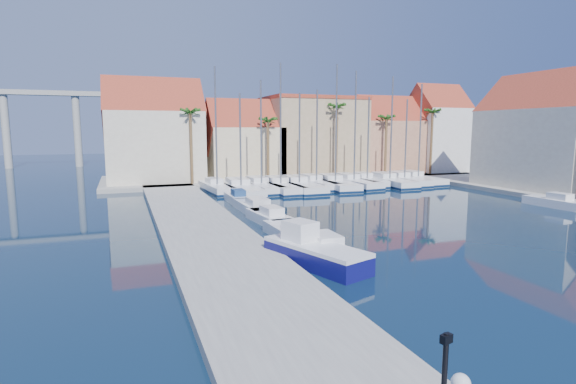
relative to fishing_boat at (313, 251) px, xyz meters
The scene contains 33 objects.
ground 8.54m from the fishing_boat, 56.95° to the right, with size 260.00×260.00×0.00m, color black.
quay_west 7.74m from the fishing_boat, 124.39° to the left, with size 6.00×77.00×0.50m, color gray.
shore_north 43.42m from the fishing_boat, 70.29° to the left, with size 54.00×16.00×0.50m, color gray.
fishing_boat is the anchor object (origin of this frame).
motorboat_west_0 1.97m from the fishing_boat, 54.14° to the left, with size 2.07×6.43×1.40m.
motorboat_west_1 5.23m from the fishing_boat, 78.58° to the left, with size 2.44×7.14×1.40m.
motorboat_west_2 11.17m from the fishing_boat, 84.32° to the left, with size 2.35×5.86×1.40m.
motorboat_west_3 15.82m from the fishing_boat, 85.12° to the left, with size 2.32×7.05×1.40m.
motorboat_west_4 21.60m from the fishing_boat, 87.01° to the left, with size 1.75×5.22×1.40m.
motorboat_east_1 29.95m from the fishing_boat, 17.00° to the left, with size 2.08×5.64×1.40m.
sailboat_0 29.73m from the fishing_boat, 88.80° to the left, with size 2.96×8.77×14.23m.
sailboat_1 28.36m from the fishing_boat, 83.83° to the left, with size 3.45×12.10×11.22m.
sailboat_2 29.83m from the fishing_boat, 78.83° to the left, with size 3.35×10.64×12.87m.
sailboat_3 29.59m from the fishing_boat, 74.44° to the left, with size 3.02×11.41×14.78m.
sailboat_4 30.21m from the fishing_boat, 70.16° to the left, with size 3.19×11.91×11.48m.
sailboat_5 32.27m from the fishing_boat, 66.25° to the left, with size 3.34×9.93×12.01m.
sailboat_6 32.32m from the fishing_boat, 62.03° to the left, with size 3.85×11.42×14.97m.
sailboat_7 34.12m from the fishing_boat, 58.28° to the left, with size 3.63×10.70×14.37m.
sailboat_8 35.81m from the fishing_boat, 55.52° to the left, with size 3.09×9.21×11.31m.
sailboat_9 36.46m from the fishing_boat, 51.16° to the left, with size 3.09×10.81×13.83m.
sailboat_10 38.43m from the fishing_boat, 48.56° to the left, with size 3.07×10.19×11.09m.
sailboat_11 40.40m from the fishing_boat, 46.37° to the left, with size 2.96×10.25×13.15m.
building_0 40.64m from the fishing_boat, 97.66° to the left, with size 12.30×9.00×13.50m.
building_1 40.67m from the fishing_boat, 80.55° to the left, with size 10.30×8.00×11.00m.
building_2 44.85m from the fishing_boat, 66.66° to the left, with size 14.20×10.20×11.50m.
building_3 49.94m from the fishing_boat, 53.37° to the left, with size 10.30×8.00×12.00m.
building_4 55.16m from the fishing_boat, 45.17° to the left, with size 8.30×8.00×14.00m.
building_6 40.75m from the fishing_boat, 24.72° to the left, with size 9.00×14.30×13.50m.
palm_0 35.88m from the fishing_boat, 92.24° to the left, with size 2.60×2.60×10.15m.
palm_1 36.68m from the fishing_boat, 76.09° to the left, with size 2.60×2.60×9.15m.
palm_2 40.61m from the fishing_boat, 61.88° to the left, with size 2.60×2.60×11.15m.
palm_3 44.58m from the fishing_boat, 52.62° to the left, with size 2.60×2.60×9.65m.
palm_4 49.93m from the fishing_boat, 45.19° to the left, with size 2.60×2.60×10.65m.
Camera 1 is at (-14.12, -14.53, 7.34)m, focal length 28.00 mm.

